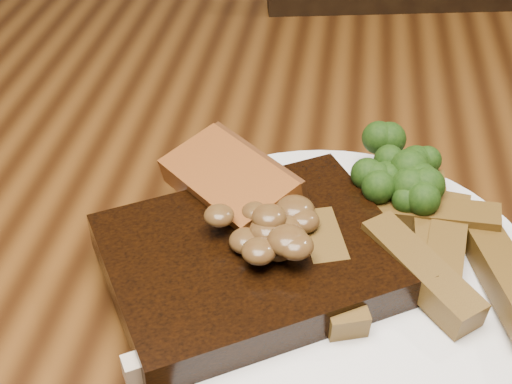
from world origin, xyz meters
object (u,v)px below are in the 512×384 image
at_px(steak, 254,259).
at_px(garlic_bread, 229,203).
at_px(plate, 333,280).
at_px(dining_table, 242,317).
at_px(chair_far, 385,157).
at_px(potato_wedges, 417,265).

height_order(steak, garlic_bread, steak).
relative_size(plate, garlic_bread, 2.86).
bearing_deg(steak, dining_table, 77.15).
relative_size(dining_table, plate, 5.65).
xyz_separation_m(chair_far, plate, (-0.07, -0.59, 0.30)).
height_order(plate, garlic_bread, garlic_bread).
xyz_separation_m(dining_table, steak, (0.02, -0.05, 0.12)).
distance_m(dining_table, garlic_bread, 0.12).
bearing_deg(potato_wedges, steak, -173.55).
bearing_deg(garlic_bread, steak, -23.69).
xyz_separation_m(dining_table, chair_far, (0.14, 0.54, -0.20)).
xyz_separation_m(chair_far, garlic_bread, (-0.15, -0.54, 0.32)).
height_order(dining_table, chair_far, chair_far).
distance_m(plate, garlic_bread, 0.10).
distance_m(chair_far, plate, 0.67).
bearing_deg(steak, garlic_bread, 83.01).
height_order(steak, potato_wedges, steak).
height_order(dining_table, potato_wedges, potato_wedges).
distance_m(plate, potato_wedges, 0.06).
relative_size(chair_far, steak, 4.40).
distance_m(dining_table, potato_wedges, 0.18).
relative_size(chair_far, garlic_bread, 8.38).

